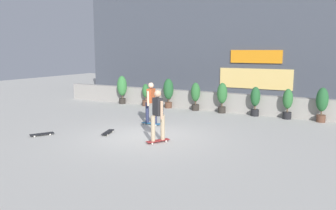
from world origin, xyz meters
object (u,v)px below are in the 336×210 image
(potted_plant_1, at_px, (146,94))
(potted_plant_6, at_px, (288,102))
(potted_plant_3, at_px, (196,95))
(skater_by_wall_left, at_px, (151,102))
(potted_plant_5, at_px, (255,100))
(potted_plant_2, at_px, (168,91))
(potted_plant_0, at_px, (122,87))
(potted_plant_7, at_px, (322,102))
(skater_foreground, at_px, (158,114))
(skateboard_near_camera, at_px, (108,132))
(potted_plant_4, at_px, (222,96))
(skateboard_aside, at_px, (42,134))

(potted_plant_1, height_order, potted_plant_6, potted_plant_6)
(potted_plant_3, height_order, skater_by_wall_left, skater_by_wall_left)
(potted_plant_1, xyz_separation_m, potted_plant_5, (5.85, 0.00, 0.13))
(potted_plant_2, bearing_deg, potted_plant_1, -180.00)
(potted_plant_0, xyz_separation_m, potted_plant_1, (1.54, 0.00, -0.29))
(potted_plant_3, distance_m, potted_plant_7, 5.69)
(skater_foreground, bearing_deg, potted_plant_1, 125.66)
(potted_plant_3, xyz_separation_m, skateboard_near_camera, (-0.77, -5.85, -0.72))
(potted_plant_1, relative_size, skater_foreground, 0.70)
(potted_plant_5, height_order, potted_plant_7, potted_plant_7)
(potted_plant_2, height_order, skater_by_wall_left, skater_by_wall_left)
(potted_plant_5, relative_size, skater_by_wall_left, 0.78)
(potted_plant_5, height_order, skateboard_near_camera, potted_plant_5)
(potted_plant_2, height_order, potted_plant_4, potted_plant_2)
(potted_plant_3, bearing_deg, potted_plant_1, -180.00)
(potted_plant_2, relative_size, potted_plant_3, 1.10)
(potted_plant_4, bearing_deg, potted_plant_1, 180.00)
(potted_plant_5, xyz_separation_m, skater_foreground, (-1.56, -5.98, 0.20))
(skater_foreground, bearing_deg, potted_plant_3, 103.04)
(potted_plant_7, xyz_separation_m, skater_by_wall_left, (-5.88, -3.85, 0.11))
(potted_plant_5, bearing_deg, potted_plant_2, 180.00)
(potted_plant_7, bearing_deg, skater_foreground, -125.75)
(potted_plant_0, height_order, skater_foreground, skater_foreground)
(potted_plant_2, bearing_deg, skater_by_wall_left, -70.85)
(potted_plant_0, xyz_separation_m, potted_plant_2, (2.93, 0.00, -0.02))
(skateboard_aside, bearing_deg, potted_plant_7, 40.79)
(potted_plant_7, bearing_deg, potted_plant_5, 180.00)
(potted_plant_6, relative_size, potted_plant_7, 0.91)
(potted_plant_1, height_order, skater_by_wall_left, skater_by_wall_left)
(potted_plant_2, bearing_deg, skateboard_aside, -98.70)
(skateboard_near_camera, bearing_deg, potted_plant_0, 122.20)
(potted_plant_6, relative_size, skater_foreground, 0.77)
(potted_plant_2, height_order, potted_plant_6, potted_plant_2)
(potted_plant_0, distance_m, skater_foreground, 8.36)
(potted_plant_5, bearing_deg, skater_by_wall_left, -129.12)
(potted_plant_3, distance_m, potted_plant_6, 4.34)
(potted_plant_7, relative_size, skater_by_wall_left, 0.85)
(potted_plant_5, height_order, skateboard_aside, potted_plant_5)
(potted_plant_3, height_order, potted_plant_6, potted_plant_3)
(potted_plant_4, height_order, skater_foreground, skater_foreground)
(potted_plant_0, bearing_deg, potted_plant_4, 0.00)
(potted_plant_0, bearing_deg, skater_by_wall_left, -42.07)
(potted_plant_7, bearing_deg, potted_plant_6, 180.00)
(potted_plant_3, xyz_separation_m, potted_plant_5, (2.94, -0.00, -0.04))
(potted_plant_4, relative_size, skater_by_wall_left, 0.84)
(potted_plant_1, height_order, skateboard_aside, potted_plant_1)
(potted_plant_5, xyz_separation_m, skateboard_near_camera, (-3.71, -5.85, -0.68))
(skateboard_aside, bearing_deg, potted_plant_6, 45.85)
(potted_plant_2, distance_m, potted_plant_4, 2.90)
(potted_plant_5, distance_m, skateboard_aside, 9.10)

